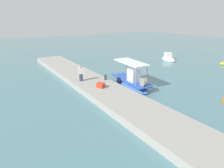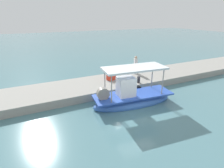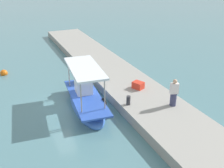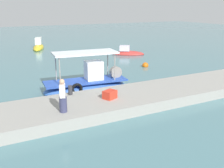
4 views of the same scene
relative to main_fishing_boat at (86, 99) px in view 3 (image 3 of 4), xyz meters
The scene contains 7 objects.
ground_plane 0.96m from the main_fishing_boat, 67.15° to the left, with size 120.00×120.00×0.00m, color slate.
dock_quay 3.42m from the main_fishing_boat, 84.58° to the right, with size 36.00×3.74×0.58m, color #98968F.
main_fishing_boat is the anchor object (origin of this frame).
fisherman_near_bollard 5.27m from the main_fishing_boat, 124.83° to the right, with size 0.47×0.52×1.63m.
mooring_bollard 2.72m from the main_fishing_boat, 132.94° to the right, with size 0.24×0.24×0.54m, color #2D2D33.
cargo_crate 3.60m from the main_fishing_boat, 92.18° to the right, with size 0.68×0.54×0.45m, color red.
marker_buoy 8.67m from the main_fishing_boat, 29.40° to the left, with size 0.58×0.58×0.58m.
Camera 3 is at (-14.26, 3.73, 8.06)m, focal length 42.93 mm.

